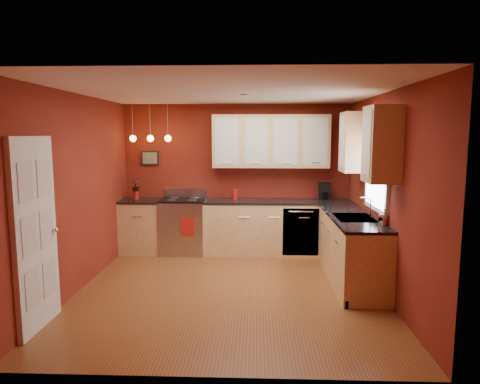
{
  "coord_description": "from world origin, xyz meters",
  "views": [
    {
      "loc": [
        0.35,
        -5.51,
        2.06
      ],
      "look_at": [
        0.1,
        1.0,
        1.19
      ],
      "focal_mm": 32.0,
      "sensor_mm": 36.0,
      "label": 1
    }
  ],
  "objects_px": {
    "sink": "(354,219)",
    "soap_pump": "(384,217)",
    "gas_range": "(183,226)",
    "red_canister": "(235,194)",
    "coffee_maker": "(325,192)"
  },
  "relations": [
    {
      "from": "sink",
      "to": "soap_pump",
      "type": "distance_m",
      "value": 0.57
    },
    {
      "from": "coffee_maker",
      "to": "sink",
      "type": "bearing_deg",
      "value": -78.58
    },
    {
      "from": "red_canister",
      "to": "coffee_maker",
      "type": "height_order",
      "value": "coffee_maker"
    },
    {
      "from": "gas_range",
      "to": "sink",
      "type": "distance_m",
      "value": 3.05
    },
    {
      "from": "gas_range",
      "to": "red_canister",
      "type": "xyz_separation_m",
      "value": [
        0.9,
        0.09,
        0.54
      ]
    },
    {
      "from": "gas_range",
      "to": "sink",
      "type": "relative_size",
      "value": 1.59
    },
    {
      "from": "sink",
      "to": "red_canister",
      "type": "bearing_deg",
      "value": 137.22
    },
    {
      "from": "sink",
      "to": "red_canister",
      "type": "height_order",
      "value": "sink"
    },
    {
      "from": "gas_range",
      "to": "red_canister",
      "type": "distance_m",
      "value": 1.05
    },
    {
      "from": "sink",
      "to": "coffee_maker",
      "type": "height_order",
      "value": "coffee_maker"
    },
    {
      "from": "red_canister",
      "to": "soap_pump",
      "type": "bearing_deg",
      "value": -46.76
    },
    {
      "from": "red_canister",
      "to": "soap_pump",
      "type": "distance_m",
      "value": 2.88
    },
    {
      "from": "sink",
      "to": "soap_pump",
      "type": "bearing_deg",
      "value": -63.68
    },
    {
      "from": "gas_range",
      "to": "coffee_maker",
      "type": "relative_size",
      "value": 3.75
    },
    {
      "from": "gas_range",
      "to": "soap_pump",
      "type": "distance_m",
      "value": 3.54
    }
  ]
}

